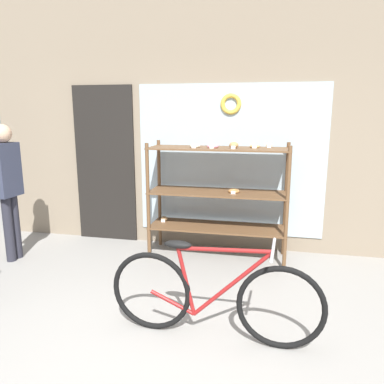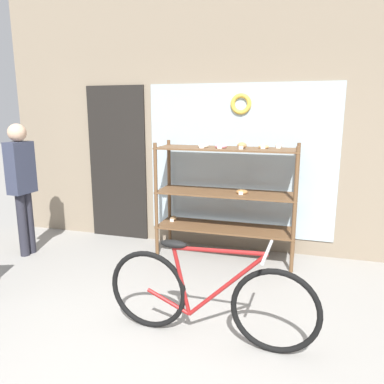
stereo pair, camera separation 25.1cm
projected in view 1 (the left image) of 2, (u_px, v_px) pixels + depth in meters
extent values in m
cube|color=gray|center=(216.00, 97.00, 4.65)|extent=(6.15, 0.08, 3.88)
cube|color=#A3B7C1|center=(230.00, 161.00, 4.73)|extent=(2.36, 0.02, 1.90)
cube|color=black|center=(105.00, 165.00, 5.09)|extent=(0.84, 0.03, 2.10)
torus|color=gold|center=(231.00, 104.00, 4.57)|extent=(0.26, 0.06, 0.26)
cylinder|color=brown|center=(148.00, 202.00, 4.46)|extent=(0.04, 0.04, 1.41)
cylinder|color=brown|center=(287.00, 209.00, 4.13)|extent=(0.04, 0.04, 1.41)
cylinder|color=brown|center=(159.00, 194.00, 4.90)|extent=(0.04, 0.04, 1.41)
cylinder|color=brown|center=(286.00, 200.00, 4.57)|extent=(0.04, 0.04, 1.41)
cube|color=brown|center=(217.00, 227.00, 4.59)|extent=(1.65, 0.51, 0.02)
cube|color=brown|center=(218.00, 193.00, 4.49)|extent=(1.65, 0.51, 0.02)
cube|color=brown|center=(219.00, 148.00, 4.38)|extent=(1.65, 0.51, 0.02)
torus|color=#B27A42|center=(234.00, 191.00, 4.44)|extent=(0.14, 0.14, 0.04)
cube|color=white|center=(233.00, 192.00, 4.37)|extent=(0.05, 0.00, 0.04)
ellipsoid|color=beige|center=(269.00, 145.00, 4.41)|extent=(0.08, 0.07, 0.06)
cube|color=white|center=(269.00, 146.00, 4.36)|extent=(0.05, 0.00, 0.04)
ellipsoid|color=#AD7F4C|center=(234.00, 145.00, 4.28)|extent=(0.11, 0.09, 0.08)
cube|color=white|center=(233.00, 147.00, 4.23)|extent=(0.05, 0.00, 0.04)
ellipsoid|color=brown|center=(164.00, 219.00, 4.80)|extent=(0.09, 0.08, 0.06)
cube|color=white|center=(163.00, 221.00, 4.75)|extent=(0.05, 0.00, 0.04)
torus|color=beige|center=(195.00, 146.00, 4.39)|extent=(0.12, 0.12, 0.04)
cube|color=white|center=(194.00, 147.00, 4.32)|extent=(0.05, 0.00, 0.04)
torus|color=pink|center=(213.00, 146.00, 4.36)|extent=(0.14, 0.14, 0.04)
cube|color=white|center=(212.00, 147.00, 4.29)|extent=(0.05, 0.00, 0.04)
torus|color=tan|center=(255.00, 146.00, 4.37)|extent=(0.12, 0.12, 0.03)
cube|color=white|center=(254.00, 147.00, 4.31)|extent=(0.05, 0.00, 0.04)
torus|color=black|center=(151.00, 291.00, 3.04)|extent=(0.67, 0.08, 0.67)
torus|color=black|center=(281.00, 308.00, 2.78)|extent=(0.67, 0.08, 0.67)
cylinder|color=maroon|center=(232.00, 284.00, 2.85)|extent=(0.61, 0.06, 0.61)
cylinder|color=maroon|center=(224.00, 250.00, 2.80)|extent=(0.72, 0.07, 0.07)
cylinder|color=maroon|center=(186.00, 281.00, 2.94)|extent=(0.16, 0.04, 0.55)
cylinder|color=maroon|center=(172.00, 302.00, 3.01)|extent=(0.37, 0.05, 0.18)
ellipsoid|color=black|center=(178.00, 244.00, 2.89)|extent=(0.22, 0.10, 0.06)
cylinder|color=#B2B2B7|center=(273.00, 249.00, 2.70)|extent=(0.05, 0.46, 0.02)
cylinder|color=#282833|center=(9.00, 229.00, 4.43)|extent=(0.11, 0.11, 0.79)
cylinder|color=#282833|center=(15.00, 227.00, 4.54)|extent=(0.11, 0.11, 0.79)
cube|color=#33384C|center=(6.00, 170.00, 4.33)|extent=(0.20, 0.33, 0.62)
sphere|color=tan|center=(2.00, 133.00, 4.24)|extent=(0.21, 0.21, 0.21)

